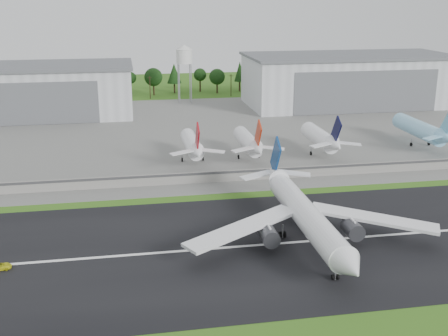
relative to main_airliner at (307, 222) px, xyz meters
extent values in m
plane|color=#225614|center=(-2.51, -9.56, -4.89)|extent=(600.00, 600.00, 0.00)
cube|color=black|center=(-2.51, 0.44, -4.84)|extent=(320.00, 60.00, 0.10)
cube|color=white|center=(-2.51, 0.44, -4.78)|extent=(220.00, 1.00, 0.02)
cube|color=slate|center=(-2.51, 110.44, -4.84)|extent=(320.00, 150.00, 0.10)
cube|color=gray|center=(-2.51, 45.44, -3.14)|extent=(240.00, 0.50, 3.50)
cube|color=#38383A|center=(-2.51, 45.14, -1.89)|extent=(240.00, 0.12, 0.70)
cube|color=silver|center=(-82.51, 155.44, 6.11)|extent=(95.00, 42.00, 22.00)
cube|color=#595B60|center=(-82.51, 155.44, 17.71)|extent=(97.00, 44.00, 1.20)
cube|color=#595B60|center=(-82.51, 134.29, 4.35)|extent=(66.50, 0.30, 18.04)
cube|color=silver|center=(72.49, 155.44, 7.11)|extent=(100.00, 45.00, 24.00)
cube|color=#595B60|center=(72.49, 155.44, 19.71)|extent=(102.00, 47.00, 1.20)
cube|color=#595B60|center=(72.49, 132.79, 5.19)|extent=(70.00, 0.30, 19.68)
cylinder|color=#99999E|center=(-10.51, 172.44, 5.11)|extent=(0.50, 0.50, 20.00)
cylinder|color=#99999E|center=(-4.51, 178.44, 5.11)|extent=(0.50, 0.50, 20.00)
cylinder|color=silver|center=(-7.51, 175.44, 18.61)|extent=(8.00, 8.00, 7.00)
cone|color=silver|center=(-7.51, 175.44, 23.31)|extent=(8.40, 8.40, 2.40)
cylinder|color=white|center=(0.00, 0.44, 1.31)|extent=(6.09, 44.04, 5.80)
cone|color=white|center=(0.16, -24.56, 1.31)|extent=(5.84, 6.04, 5.80)
cone|color=white|center=(-0.18, 26.94, 2.51)|extent=(5.57, 9.04, 5.51)
cube|color=navy|center=(-0.17, 26.44, 7.81)|extent=(0.56, 9.54, 11.13)
cube|color=white|center=(15.01, -1.46, 0.51)|extent=(27.23, 18.14, 2.65)
cylinder|color=#333338|center=(9.52, -3.00, -1.09)|extent=(3.84, 5.53, 3.80)
cube|color=white|center=(4.83, 26.47, 2.91)|extent=(9.55, 5.88, 0.98)
cube|color=white|center=(-14.99, -1.66, 0.51)|extent=(27.34, 17.84, 2.65)
cylinder|color=#333338|center=(-9.48, -3.13, -1.09)|extent=(3.84, 5.53, 3.80)
cube|color=white|center=(-5.17, 26.40, 2.91)|extent=(9.55, 5.77, 0.98)
cube|color=#99999E|center=(0.02, -3.56, -3.19)|extent=(10.20, 30.07, 3.20)
cylinder|color=black|center=(-4.52, 3.41, -4.04)|extent=(0.41, 1.50, 1.50)
cylinder|color=white|center=(-16.99, 70.44, 0.67)|extent=(5.12, 24.00, 5.12)
cone|color=white|center=(-16.99, 54.94, 1.67)|extent=(4.87, 7.00, 4.87)
cube|color=#9D0C15|center=(-16.99, 55.44, 6.47)|extent=(0.45, 8.59, 10.02)
cylinder|color=#99999E|center=(-20.49, 68.44, -3.39)|extent=(0.32, 0.32, 3.00)
cylinder|color=#99999E|center=(-13.49, 68.44, -3.39)|extent=(0.32, 0.32, 3.00)
cylinder|color=black|center=(-20.49, 68.44, -4.09)|extent=(0.40, 1.40, 1.40)
cylinder|color=white|center=(2.12, 70.44, 0.70)|extent=(5.18, 24.00, 5.18)
cone|color=white|center=(2.12, 54.94, 1.70)|extent=(4.92, 7.00, 4.92)
cube|color=#AE270D|center=(2.12, 55.44, 6.50)|extent=(0.45, 8.59, 10.02)
cylinder|color=#99999E|center=(-1.38, 68.44, -3.39)|extent=(0.32, 0.32, 3.00)
cylinder|color=#99999E|center=(5.62, 68.44, -3.39)|extent=(0.32, 0.32, 3.00)
cylinder|color=black|center=(-1.38, 68.44, -4.09)|extent=(0.40, 1.40, 1.40)
cylinder|color=white|center=(27.69, 70.44, 0.96)|extent=(5.72, 24.00, 5.72)
cone|color=white|center=(27.69, 54.94, 1.96)|extent=(5.43, 7.00, 5.43)
cube|color=black|center=(27.69, 55.44, 6.76)|extent=(0.45, 8.59, 10.02)
cylinder|color=#99999E|center=(24.19, 68.44, -3.39)|extent=(0.32, 0.32, 3.00)
cylinder|color=#99999E|center=(31.19, 68.44, -3.39)|extent=(0.32, 0.32, 3.00)
cylinder|color=black|center=(24.19, 68.44, -4.09)|extent=(0.40, 1.40, 1.40)
cylinder|color=#89C9ED|center=(67.73, 75.44, 1.14)|extent=(6.06, 30.00, 6.06)
cone|color=#89C9ED|center=(67.73, 56.94, 2.14)|extent=(5.76, 7.00, 5.76)
cube|color=#65B0CF|center=(67.73, 57.44, 6.94)|extent=(0.45, 8.59, 10.02)
cylinder|color=#99999E|center=(64.23, 73.44, -3.39)|extent=(0.32, 0.32, 3.00)
cylinder|color=#99999E|center=(71.23, 73.44, -3.39)|extent=(0.32, 0.32, 3.00)
cylinder|color=black|center=(64.23, 73.44, -4.09)|extent=(0.40, 1.40, 1.40)
camera|label=1|loc=(-38.49, -109.98, 48.07)|focal=45.00mm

